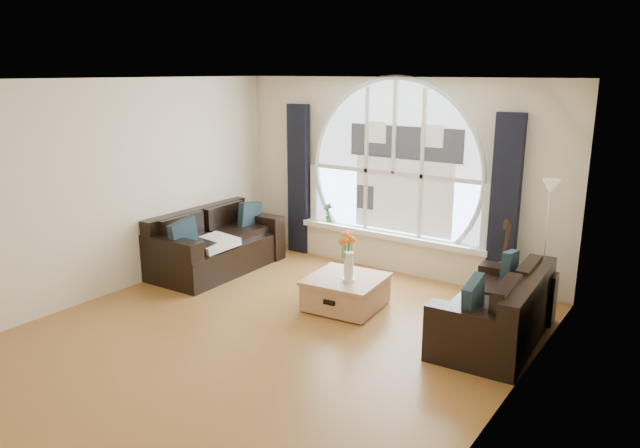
{
  "coord_description": "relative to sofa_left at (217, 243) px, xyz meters",
  "views": [
    {
      "loc": [
        3.81,
        -4.58,
        2.79
      ],
      "look_at": [
        0.0,
        0.9,
        1.05
      ],
      "focal_mm": 33.24,
      "sensor_mm": 36.0,
      "label": 1
    }
  ],
  "objects": [
    {
      "name": "curtain_left",
      "position": [
        0.43,
        1.39,
        0.75
      ],
      "size": [
        0.35,
        0.12,
        2.3
      ],
      "primitive_type": "cube",
      "color": "black",
      "rests_on": "ground"
    },
    {
      "name": "floor_lamp",
      "position": [
        4.24,
        1.04,
        0.4
      ],
      "size": [
        0.24,
        0.24,
        1.6
      ],
      "primitive_type": "cube",
      "color": "#B2B2B2",
      "rests_on": "ground"
    },
    {
      "name": "wall_front",
      "position": [
        2.03,
        -3.99,
        0.95
      ],
      "size": [
        5.0,
        0.01,
        2.7
      ],
      "primitive_type": "cube",
      "color": "beige",
      "rests_on": "ground"
    },
    {
      "name": "coffee_chest",
      "position": [
        2.27,
        -0.14,
        -0.19
      ],
      "size": [
        0.94,
        0.94,
        0.42
      ],
      "primitive_type": "cube",
      "rotation": [
        0.0,
        0.0,
        0.1
      ],
      "color": "#A37349",
      "rests_on": "ground"
    },
    {
      "name": "wall_right",
      "position": [
        4.53,
        -1.24,
        0.95
      ],
      "size": [
        0.01,
        5.5,
        2.7
      ],
      "primitive_type": "cube",
      "color": "beige",
      "rests_on": "ground"
    },
    {
      "name": "sofa_right",
      "position": [
        4.04,
        0.0,
        0.0
      ],
      "size": [
        0.95,
        1.76,
        0.76
      ],
      "primitive_type": "cube",
      "rotation": [
        0.0,
        0.0,
        0.06
      ],
      "color": "black",
      "rests_on": "ground"
    },
    {
      "name": "guitar",
      "position": [
        3.76,
        1.18,
        0.13
      ],
      "size": [
        0.39,
        0.28,
        1.06
      ],
      "primitive_type": "cube",
      "rotation": [
        0.0,
        0.0,
        -0.12
      ],
      "color": "#925C2C",
      "rests_on": "ground"
    },
    {
      "name": "sofa_left",
      "position": [
        0.0,
        0.0,
        0.0
      ],
      "size": [
        1.02,
        1.95,
        0.85
      ],
      "primitive_type": "cube",
      "rotation": [
        0.0,
        0.0,
        0.03
      ],
      "color": "black",
      "rests_on": "ground"
    },
    {
      "name": "vase_flowers",
      "position": [
        2.36,
        -0.22,
        0.37
      ],
      "size": [
        0.24,
        0.24,
        0.7
      ],
      "primitive_type": "cube",
      "color": "white",
      "rests_on": "coffee_chest"
    },
    {
      "name": "neighbor_house",
      "position": [
        2.18,
        1.47,
        1.1
      ],
      "size": [
        1.7,
        0.02,
        1.5
      ],
      "primitive_type": "cube",
      "color": "silver",
      "rests_on": "wall_back"
    },
    {
      "name": "throw_blanket",
      "position": [
        0.21,
        -0.29,
        0.1
      ],
      "size": [
        0.62,
        0.62,
        0.1
      ],
      "primitive_type": "cube",
      "rotation": [
        0.0,
        0.0,
        -0.14
      ],
      "color": "silver",
      "rests_on": "sofa_left"
    },
    {
      "name": "potted_plant",
      "position": [
        0.97,
        1.41,
        0.3
      ],
      "size": [
        0.17,
        0.13,
        0.29
      ],
      "primitive_type": "imported",
      "rotation": [
        0.0,
        0.0,
        -0.16
      ],
      "color": "#1E6023",
      "rests_on": "window_sill"
    },
    {
      "name": "curtain_right",
      "position": [
        3.63,
        1.39,
        0.75
      ],
      "size": [
        0.35,
        0.12,
        2.3
      ],
      "primitive_type": "cube",
      "color": "black",
      "rests_on": "ground"
    },
    {
      "name": "wall_back",
      "position": [
        2.03,
        1.51,
        0.95
      ],
      "size": [
        5.0,
        0.01,
        2.7
      ],
      "primitive_type": "cube",
      "color": "beige",
      "rests_on": "ground"
    },
    {
      "name": "ground",
      "position": [
        2.03,
        -1.24,
        -0.4
      ],
      "size": [
        5.0,
        5.5,
        0.01
      ],
      "primitive_type": "cube",
      "color": "brown",
      "rests_on": "ground"
    },
    {
      "name": "wall_left",
      "position": [
        -0.47,
        -1.24,
        0.95
      ],
      "size": [
        0.01,
        5.5,
        2.7
      ],
      "primitive_type": "cube",
      "color": "beige",
      "rests_on": "ground"
    },
    {
      "name": "attic_slope",
      "position": [
        4.23,
        -1.24,
        1.95
      ],
      "size": [
        0.92,
        5.5,
        0.72
      ],
      "primitive_type": "cube",
      "color": "silver",
      "rests_on": "ground"
    },
    {
      "name": "ceiling",
      "position": [
        2.03,
        -1.24,
        2.3
      ],
      "size": [
        5.0,
        5.5,
        0.01
      ],
      "primitive_type": "cube",
      "color": "silver",
      "rests_on": "ground"
    },
    {
      "name": "window_frame",
      "position": [
        2.03,
        1.45,
        1.23
      ],
      "size": [
        2.76,
        0.08,
        2.15
      ],
      "primitive_type": "cube",
      "color": "white",
      "rests_on": "wall_back"
    },
    {
      "name": "window_sill",
      "position": [
        2.03,
        1.41,
        0.11
      ],
      "size": [
        2.9,
        0.22,
        0.08
      ],
      "primitive_type": "cube",
      "color": "white",
      "rests_on": "wall_back"
    },
    {
      "name": "arched_window",
      "position": [
        2.03,
        1.48,
        1.23
      ],
      "size": [
        2.6,
        0.06,
        2.15
      ],
      "primitive_type": "cube",
      "color": "silver",
      "rests_on": "wall_back"
    }
  ]
}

